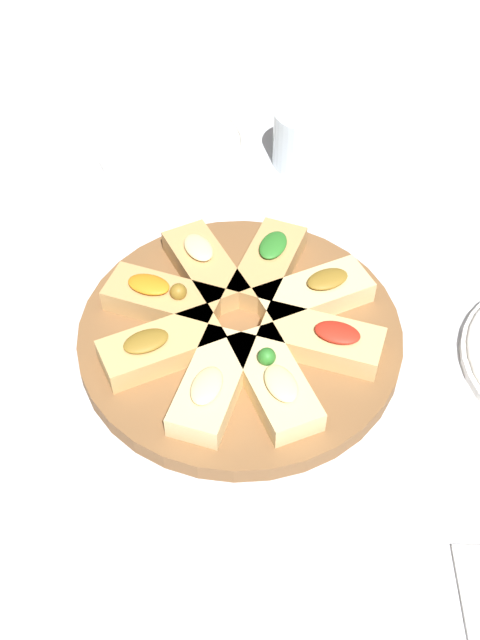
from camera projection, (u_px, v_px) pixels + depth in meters
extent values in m
plane|color=silver|center=(240.00, 341.00, 0.81)|extent=(3.00, 3.00, 0.00)
cylinder|color=brown|center=(240.00, 334.00, 0.80)|extent=(0.34, 0.34, 0.02)
cube|color=tan|center=(205.00, 268.00, 0.83)|extent=(0.10, 0.13, 0.03)
ellipsoid|color=beige|center=(198.00, 247.00, 0.83)|extent=(0.05, 0.05, 0.01)
cube|color=tan|center=(163.00, 299.00, 0.80)|extent=(0.13, 0.09, 0.03)
ellipsoid|color=orange|center=(149.00, 284.00, 0.79)|extent=(0.05, 0.04, 0.01)
sphere|color=olive|center=(178.00, 292.00, 0.78)|extent=(0.02, 0.02, 0.02)
cube|color=tan|center=(162.00, 347.00, 0.76)|extent=(0.13, 0.10, 0.03)
ellipsoid|color=olive|center=(146.00, 341.00, 0.74)|extent=(0.05, 0.05, 0.01)
cube|color=#E5C689|center=(213.00, 384.00, 0.73)|extent=(0.08, 0.13, 0.03)
ellipsoid|color=beige|center=(207.00, 386.00, 0.70)|extent=(0.04, 0.05, 0.01)
cube|color=#E5C689|center=(274.00, 382.00, 0.73)|extent=(0.10, 0.13, 0.03)
ellipsoid|color=beige|center=(281.00, 383.00, 0.71)|extent=(0.04, 0.05, 0.01)
sphere|color=#2D7A28|center=(267.00, 357.00, 0.73)|extent=(0.02, 0.02, 0.02)
cube|color=#DBB775|center=(321.00, 340.00, 0.76)|extent=(0.13, 0.08, 0.03)
ellipsoid|color=red|center=(338.00, 333.00, 0.75)|extent=(0.05, 0.04, 0.01)
cube|color=#E5C689|center=(314.00, 295.00, 0.81)|extent=(0.13, 0.10, 0.03)
ellipsoid|color=olive|center=(328.00, 279.00, 0.80)|extent=(0.05, 0.05, 0.01)
cube|color=tan|center=(268.00, 265.00, 0.84)|extent=(0.09, 0.13, 0.03)
ellipsoid|color=#2D7A28|center=(273.00, 245.00, 0.83)|extent=(0.04, 0.05, 0.01)
cylinder|color=white|center=(173.00, 146.00, 1.03)|extent=(0.21, 0.21, 0.01)
torus|color=white|center=(173.00, 141.00, 1.03)|extent=(0.20, 0.20, 0.01)
cylinder|color=silver|center=(304.00, 138.00, 0.99)|extent=(0.08, 0.08, 0.08)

